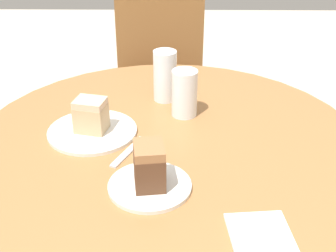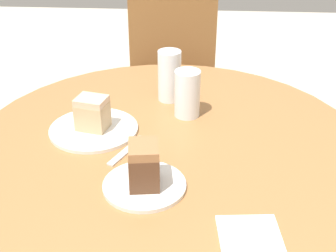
{
  "view_description": "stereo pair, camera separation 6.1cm",
  "coord_description": "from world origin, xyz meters",
  "px_view_note": "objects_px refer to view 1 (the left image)",
  "views": [
    {
      "loc": [
        0.01,
        -1.09,
        1.4
      ],
      "look_at": [
        0.0,
        0.0,
        0.79
      ],
      "focal_mm": 50.0,
      "sensor_mm": 36.0,
      "label": 1
    },
    {
      "loc": [
        0.07,
        -1.09,
        1.4
      ],
      "look_at": [
        0.0,
        0.0,
        0.79
      ],
      "focal_mm": 50.0,
      "sensor_mm": 36.0,
      "label": 2
    }
  ],
  "objects_px": {
    "cake_slice_near": "(91,115)",
    "glass_water": "(184,96)",
    "cake_slice_far": "(149,166)",
    "plate_far": "(150,186)",
    "chair": "(161,81)",
    "plate_near": "(92,131)",
    "glass_lemonade": "(165,78)"
  },
  "relations": [
    {
      "from": "cake_slice_near",
      "to": "glass_water",
      "type": "distance_m",
      "value": 0.28
    },
    {
      "from": "cake_slice_far",
      "to": "plate_far",
      "type": "bearing_deg",
      "value": 90.0
    },
    {
      "from": "chair",
      "to": "cake_slice_near",
      "type": "xyz_separation_m",
      "value": [
        -0.16,
        -0.92,
        0.3
      ]
    },
    {
      "from": "chair",
      "to": "cake_slice_near",
      "type": "height_order",
      "value": "chair"
    },
    {
      "from": "plate_near",
      "to": "cake_slice_near",
      "type": "distance_m",
      "value": 0.05
    },
    {
      "from": "chair",
      "to": "cake_slice_far",
      "type": "height_order",
      "value": "chair"
    },
    {
      "from": "cake_slice_far",
      "to": "chair",
      "type": "bearing_deg",
      "value": 90.28
    },
    {
      "from": "plate_far",
      "to": "glass_water",
      "type": "relative_size",
      "value": 1.38
    },
    {
      "from": "plate_far",
      "to": "plate_near",
      "type": "bearing_deg",
      "value": 124.33
    },
    {
      "from": "plate_near",
      "to": "glass_water",
      "type": "distance_m",
      "value": 0.29
    },
    {
      "from": "cake_slice_near",
      "to": "glass_water",
      "type": "relative_size",
      "value": 0.68
    },
    {
      "from": "chair",
      "to": "glass_water",
      "type": "height_order",
      "value": "chair"
    },
    {
      "from": "plate_far",
      "to": "cake_slice_near",
      "type": "bearing_deg",
      "value": 124.33
    },
    {
      "from": "cake_slice_near",
      "to": "plate_far",
      "type": "bearing_deg",
      "value": -55.67
    },
    {
      "from": "glass_lemonade",
      "to": "plate_far",
      "type": "bearing_deg",
      "value": -93.32
    },
    {
      "from": "chair",
      "to": "plate_near",
      "type": "bearing_deg",
      "value": -102.95
    },
    {
      "from": "plate_near",
      "to": "glass_lemonade",
      "type": "distance_m",
      "value": 0.3
    },
    {
      "from": "glass_lemonade",
      "to": "chair",
      "type": "bearing_deg",
      "value": 92.68
    },
    {
      "from": "chair",
      "to": "plate_far",
      "type": "xyz_separation_m",
      "value": [
        0.01,
        -1.17,
        0.25
      ]
    },
    {
      "from": "chair",
      "to": "glass_water",
      "type": "xyz_separation_m",
      "value": [
        0.09,
        -0.8,
        0.31
      ]
    },
    {
      "from": "cake_slice_near",
      "to": "cake_slice_far",
      "type": "height_order",
      "value": "cake_slice_far"
    },
    {
      "from": "plate_far",
      "to": "cake_slice_near",
      "type": "height_order",
      "value": "cake_slice_near"
    },
    {
      "from": "chair",
      "to": "glass_lemonade",
      "type": "height_order",
      "value": "chair"
    },
    {
      "from": "cake_slice_far",
      "to": "glass_lemonade",
      "type": "bearing_deg",
      "value": 86.68
    },
    {
      "from": "plate_far",
      "to": "glass_water",
      "type": "xyz_separation_m",
      "value": [
        0.09,
        0.36,
        0.06
      ]
    },
    {
      "from": "cake_slice_near",
      "to": "glass_lemonade",
      "type": "xyz_separation_m",
      "value": [
        0.2,
        0.22,
        0.02
      ]
    },
    {
      "from": "glass_lemonade",
      "to": "cake_slice_far",
      "type": "bearing_deg",
      "value": -93.32
    },
    {
      "from": "plate_near",
      "to": "cake_slice_far",
      "type": "relative_size",
      "value": 2.36
    },
    {
      "from": "cake_slice_near",
      "to": "glass_water",
      "type": "xyz_separation_m",
      "value": [
        0.26,
        0.11,
        0.01
      ]
    },
    {
      "from": "plate_near",
      "to": "plate_far",
      "type": "bearing_deg",
      "value": -55.67
    },
    {
      "from": "plate_near",
      "to": "glass_lemonade",
      "type": "bearing_deg",
      "value": 47.65
    },
    {
      "from": "glass_lemonade",
      "to": "glass_water",
      "type": "height_order",
      "value": "glass_lemonade"
    }
  ]
}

